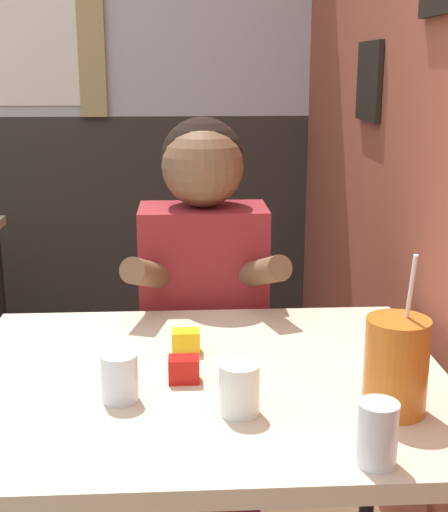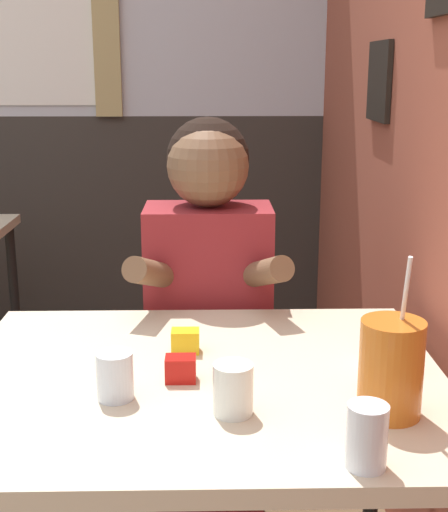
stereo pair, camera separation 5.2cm
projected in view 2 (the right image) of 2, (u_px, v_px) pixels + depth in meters
name	position (u px, v px, depth m)	size (l,w,h in m)	color
brick_wall_right	(403.00, 57.00, 2.07)	(0.08, 4.47, 2.70)	#9E4C38
back_wall	(60.00, 59.00, 3.26)	(5.41, 0.09, 2.70)	silver
main_table	(201.00, 406.00, 1.44)	(0.98, 0.80, 0.72)	beige
person_seated	(209.00, 320.00, 1.97)	(0.42, 0.41, 1.20)	maroon
cocktail_pitcher	(391.00, 368.00, 1.24)	(0.11, 0.11, 0.29)	#C6661E
glass_near_pitcher	(367.00, 436.00, 1.09)	(0.06, 0.06, 0.10)	silver
glass_center	(233.00, 389.00, 1.26)	(0.07, 0.07, 0.09)	silver
glass_far_side	(385.00, 347.00, 1.45)	(0.08, 0.08, 0.09)	silver
glass_by_brick	(115.00, 376.00, 1.32)	(0.07, 0.07, 0.09)	silver
condiment_ketchup	(181.00, 369.00, 1.39)	(0.06, 0.04, 0.05)	#B7140F
condiment_mustard	(185.00, 341.00, 1.54)	(0.06, 0.04, 0.05)	yellow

